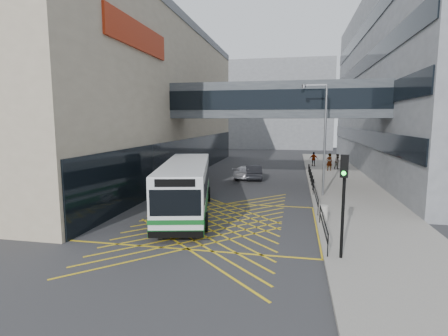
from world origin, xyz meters
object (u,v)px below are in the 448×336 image
Objects in this scene: bus at (186,186)px; pedestrian_a at (329,162)px; car_dark at (253,172)px; pedestrian_c at (314,159)px; car_white at (181,193)px; traffic_light at (343,192)px; pedestrian_b at (338,162)px; street_lamp at (322,133)px; car_silver at (247,171)px; litter_bin at (323,213)px.

bus is 22.89m from pedestrian_a.
car_dark is 2.62× the size of pedestrian_c.
traffic_light is (9.77, -8.76, 2.27)m from car_white.
traffic_light is at bearing -123.46° from pedestrian_b.
street_lamp reaches higher than bus.
car_dark is 2.57× the size of pedestrian_b.
pedestrian_b is at bearing -147.92° from car_dark.
car_silver is at bearing -32.92° from car_dark.
pedestrian_b is (8.97, 7.93, 0.33)m from car_dark.
car_silver is 12.34m from pedestrian_b.
bus is 6.66× the size of pedestrian_b.
litter_bin is (9.50, -3.16, -0.10)m from car_white.
traffic_light reaches higher than litter_bin.
car_silver is at bearing -117.70° from car_white.
car_silver is at bearing 69.54° from bus.
car_silver is 2.54× the size of pedestrian_b.
car_dark is at bearing 120.36° from traffic_light.
car_white is at bearing 83.62° from car_silver.
street_lamp is 4.76× the size of pedestrian_c.
car_dark is at bearing -121.56° from car_white.
pedestrian_c is at bearing -93.01° from pedestrian_a.
pedestrian_b reaches higher than car_white.
litter_bin is (5.69, -14.41, -0.12)m from car_dark.
pedestrian_b is (3.00, 27.95, -1.92)m from traffic_light.
bus reaches higher than pedestrian_b.
pedestrian_a reaches higher than car_dark.
car_dark is 1.01× the size of car_silver.
traffic_light is at bearing 116.71° from car_silver.
street_lamp reaches higher than pedestrian_c.
street_lamp is 4.24× the size of pedestrian_a.
car_white is at bearing 31.86° from pedestrian_a.
traffic_light is at bearing -48.81° from bus.
pedestrian_c is at bearing 103.04° from traffic_light.
bus is 10.71m from traffic_light.
pedestrian_a is 1.76m from pedestrian_b.
bus is at bearing 37.77° from pedestrian_a.
car_silver is at bearing 113.60° from litter_bin.
car_silver is at bearing -169.25° from pedestrian_b.
pedestrian_c reaches higher than car_dark.
car_silver is 16.07m from litter_bin.
pedestrian_a is (10.51, 20.33, -0.59)m from bus.
car_white is 0.53× the size of street_lamp.
pedestrian_c is at bearing -128.03° from car_white.
street_lamp is (6.00, -7.33, 4.17)m from car_dark.
traffic_light reaches higher than pedestrian_b.
pedestrian_c is (8.98, 24.13, -0.70)m from bus.
car_white reaches higher than litter_bin.
car_white is 21.31m from pedestrian_a.
car_white is 11.97m from car_silver.
pedestrian_a is 1.12× the size of pedestrian_c.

